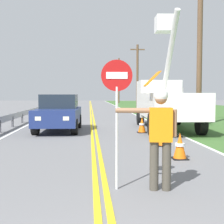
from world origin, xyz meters
TOP-DOWN VIEW (x-y plane):
  - centerline_yellow_left at (-0.09, 20.00)m, footprint 0.11×110.00m
  - centerline_yellow_right at (0.09, 20.00)m, footprint 0.11×110.00m
  - edge_line_right at (3.60, 20.00)m, footprint 0.12×110.00m
  - edge_line_left at (-3.60, 20.00)m, footprint 0.12×110.00m
  - flagger_worker at (1.05, 3.71)m, footprint 1.08×0.31m
  - stop_sign_paddle at (0.29, 3.83)m, footprint 0.56×0.04m
  - utility_bucket_truck at (3.57, 13.41)m, footprint 2.95×6.90m
  - oncoming_sedan_nearest at (-1.62, 12.69)m, footprint 2.02×4.16m
  - utility_pole_near at (5.64, 14.33)m, footprint 1.80×0.28m
  - utility_pole_mid at (5.79, 36.21)m, footprint 1.80×0.28m
  - utility_pole_far at (5.40, 56.16)m, footprint 1.80×0.28m
  - traffic_cone_lead at (2.18, 6.25)m, footprint 0.40×0.40m
  - traffic_cone_mid at (2.24, 8.30)m, footprint 0.40×0.40m
  - traffic_cone_tail at (2.13, 11.76)m, footprint 0.40×0.40m
  - guardrail_left_shoulder at (-4.20, 15.71)m, footprint 0.10×32.00m

SIDE VIEW (x-z plane):
  - centerline_yellow_left at x=-0.09m, z-range 0.00..0.01m
  - centerline_yellow_right at x=0.09m, z-range 0.00..0.01m
  - edge_line_right at x=3.60m, z-range 0.00..0.01m
  - edge_line_left at x=-3.60m, z-range 0.00..0.01m
  - traffic_cone_lead at x=2.18m, z-range -0.01..0.69m
  - traffic_cone_mid at x=2.24m, z-range -0.01..0.69m
  - traffic_cone_tail at x=2.13m, z-range -0.01..0.69m
  - guardrail_left_shoulder at x=-4.20m, z-range 0.16..0.87m
  - oncoming_sedan_nearest at x=-1.62m, z-range -0.02..1.68m
  - flagger_worker at x=1.05m, z-range 0.13..1.96m
  - utility_bucket_truck at x=3.57m, z-range -1.39..4.23m
  - stop_sign_paddle at x=0.29m, z-range 0.54..2.87m
  - utility_pole_mid at x=5.79m, z-range 0.18..8.01m
  - utility_pole_near at x=5.64m, z-range 0.18..8.25m
  - utility_pole_far at x=5.40m, z-range 0.18..8.67m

